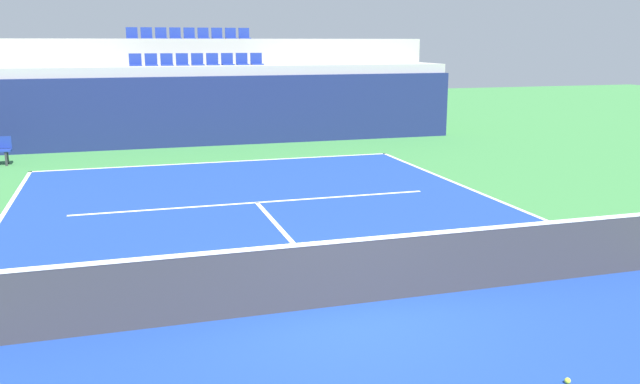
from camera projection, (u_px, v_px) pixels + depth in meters
ground_plane at (348, 305)px, 9.44m from camera, size 80.00×80.00×0.00m
court_surface at (348, 305)px, 9.44m from camera, size 11.00×24.00×0.01m
baseline_far at (221, 162)px, 20.59m from camera, size 11.00×0.10×0.00m
service_line_far at (257, 203)px, 15.41m from camera, size 8.26×0.10×0.00m
centre_service_line at (291, 241)px, 12.42m from camera, size 0.10×6.40×0.00m
back_wall at (204, 111)px, 23.64m from camera, size 18.94×0.30×2.45m
stands_tier_lower at (200, 103)px, 24.86m from camera, size 18.94×2.40×2.79m
stands_tier_upper at (192, 86)px, 26.99m from camera, size 18.94×2.40×3.76m
seating_row_lower at (198, 62)px, 24.61m from camera, size 4.88×0.44×0.44m
seating_row_upper at (190, 36)px, 26.64m from camera, size 4.88×0.44×0.44m
tennis_net at (348, 271)px, 9.33m from camera, size 11.08×0.08×1.07m
tennis_ball_0 at (568, 381)px, 7.25m from camera, size 0.07×0.07×0.07m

